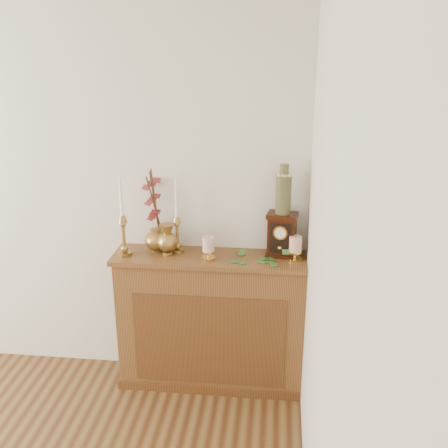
# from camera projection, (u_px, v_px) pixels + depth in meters

# --- Properties ---
(console_shelf) EXTENTS (1.24, 0.34, 0.93)m
(console_shelf) POSITION_uv_depth(u_px,v_px,m) (211.00, 325.00, 3.45)
(console_shelf) COLOR brown
(console_shelf) RESTS_ON ground
(candlestick_left) EXTENTS (0.09, 0.09, 0.54)m
(candlestick_left) POSITION_uv_depth(u_px,v_px,m) (123.00, 229.00, 3.24)
(candlestick_left) COLOR olive
(candlestick_left) RESTS_ON console_shelf
(candlestick_center) EXTENTS (0.08, 0.08, 0.48)m
(candlestick_center) POSITION_uv_depth(u_px,v_px,m) (177.00, 229.00, 3.29)
(candlestick_center) COLOR olive
(candlestick_center) RESTS_ON console_shelf
(bud_vase) EXTENTS (0.13, 0.13, 0.20)m
(bud_vase) POSITION_uv_depth(u_px,v_px,m) (167.00, 240.00, 3.27)
(bud_vase) COLOR olive
(bud_vase) RESTS_ON console_shelf
(ginger_jar) EXTENTS (0.23, 0.24, 0.55)m
(ginger_jar) POSITION_uv_depth(u_px,v_px,m) (154.00, 212.00, 3.32)
(ginger_jar) COLOR olive
(ginger_jar) RESTS_ON console_shelf
(pillar_candle_left) EXTENTS (0.08, 0.08, 0.16)m
(pillar_candle_left) POSITION_uv_depth(u_px,v_px,m) (208.00, 247.00, 3.21)
(pillar_candle_left) COLOR gold
(pillar_candle_left) RESTS_ON console_shelf
(pillar_candle_right) EXTENTS (0.09, 0.09, 0.17)m
(pillar_candle_right) POSITION_uv_depth(u_px,v_px,m) (295.00, 247.00, 3.20)
(pillar_candle_right) COLOR gold
(pillar_candle_right) RESTS_ON console_shelf
(ivy_garland) EXTENTS (0.39, 0.18, 0.08)m
(ivy_garland) POSITION_uv_depth(u_px,v_px,m) (247.00, 256.00, 3.24)
(ivy_garland) COLOR #336024
(ivy_garland) RESTS_ON console_shelf
(mantel_clock) EXTENTS (0.20, 0.16, 0.28)m
(mantel_clock) POSITION_uv_depth(u_px,v_px,m) (282.00, 235.00, 3.25)
(mantel_clock) COLOR #34140A
(mantel_clock) RESTS_ON console_shelf
(ceramic_vase) EXTENTS (0.09, 0.09, 0.31)m
(ceramic_vase) POSITION_uv_depth(u_px,v_px,m) (283.00, 192.00, 3.16)
(ceramic_vase) COLOR #193325
(ceramic_vase) RESTS_ON mantel_clock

